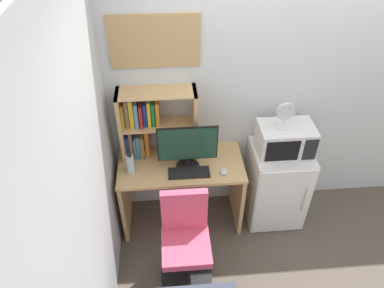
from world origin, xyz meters
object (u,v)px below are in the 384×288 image
at_px(desk_chair, 186,244).
at_px(wall_corkboard, 154,42).
at_px(monitor, 188,146).
at_px(keyboard, 189,173).
at_px(water_bottle, 130,164).
at_px(computer_mouse, 224,171).
at_px(mini_fridge, 276,184).
at_px(desk_fan, 285,114).
at_px(microwave, 285,139).
at_px(hutch_bookshelf, 147,123).

bearing_deg(desk_chair, wall_corkboard, 100.90).
distance_m(monitor, keyboard, 0.25).
bearing_deg(water_bottle, computer_mouse, -5.58).
relative_size(keyboard, wall_corkboard, 0.51).
xyz_separation_m(mini_fridge, desk_fan, (-0.05, -0.00, 0.85)).
distance_m(keyboard, mini_fridge, 0.96).
xyz_separation_m(monitor, microwave, (0.88, 0.06, -0.02)).
bearing_deg(keyboard, mini_fridge, 9.21).
bearing_deg(desk_chair, desk_fan, 34.73).
distance_m(monitor, desk_chair, 0.83).
relative_size(keyboard, mini_fridge, 0.43).
relative_size(hutch_bookshelf, water_bottle, 3.28).
bearing_deg(hutch_bookshelf, water_bottle, -124.04).
relative_size(monitor, desk_chair, 0.57).
relative_size(mini_fridge, microwave, 1.75).
bearing_deg(hutch_bookshelf, computer_mouse, -26.12).
height_order(monitor, microwave, monitor).
distance_m(hutch_bookshelf, computer_mouse, 0.81).
height_order(hutch_bookshelf, mini_fridge, hutch_bookshelf).
bearing_deg(computer_mouse, desk_chair, -128.85).
bearing_deg(desk_fan, desk_chair, -145.27).
height_order(computer_mouse, microwave, microwave).
relative_size(hutch_bookshelf, desk_fan, 2.71).
relative_size(hutch_bookshelf, computer_mouse, 7.73).
height_order(keyboard, computer_mouse, computer_mouse).
xyz_separation_m(microwave, desk_chair, (-0.95, -0.63, -0.58)).
xyz_separation_m(monitor, desk_chair, (-0.06, -0.57, -0.61)).
bearing_deg(water_bottle, microwave, 3.24).
xyz_separation_m(water_bottle, wall_corkboard, (0.27, 0.34, 0.97)).
bearing_deg(microwave, hutch_bookshelf, 172.39).
bearing_deg(keyboard, water_bottle, 172.55).
xyz_separation_m(monitor, wall_corkboard, (-0.23, 0.32, 0.83)).
bearing_deg(monitor, microwave, 3.76).
relative_size(monitor, microwave, 1.07).
relative_size(mini_fridge, desk_chair, 0.92).
distance_m(computer_mouse, desk_chair, 0.71).
height_order(water_bottle, microwave, microwave).
bearing_deg(wall_corkboard, water_bottle, -129.16).
distance_m(hutch_bookshelf, wall_corkboard, 0.73).
bearing_deg(mini_fridge, keyboard, -170.79).
xyz_separation_m(keyboard, water_bottle, (-0.51, 0.07, 0.09)).
relative_size(computer_mouse, wall_corkboard, 0.12).
relative_size(keyboard, desk_chair, 0.40).
bearing_deg(hutch_bookshelf, mini_fridge, -7.74).
height_order(monitor, water_bottle, monitor).
relative_size(desk_fan, wall_corkboard, 0.35).
distance_m(keyboard, microwave, 0.91).
height_order(monitor, desk_fan, desk_fan).
bearing_deg(desk_chair, water_bottle, 128.98).
distance_m(keyboard, wall_corkboard, 1.16).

